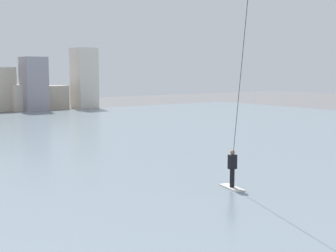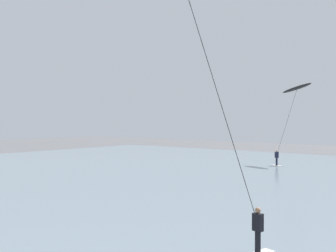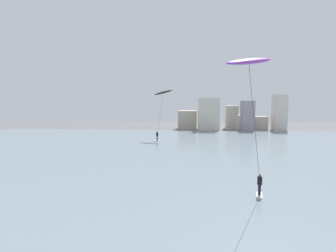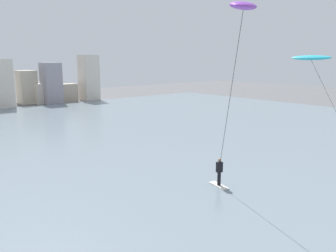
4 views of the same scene
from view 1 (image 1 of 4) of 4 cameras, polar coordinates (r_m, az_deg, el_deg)
name	(u,v)px [view 1 (image 1 of 4)]	position (r m, az deg, el deg)	size (l,w,h in m)	color
water_bay	(11,150)	(31.83, -18.18, -2.73)	(84.00, 52.00, 0.10)	slate
far_shore_buildings	(2,87)	(60.90, -19.08, 4.39)	(23.63, 6.03, 7.92)	#B7A893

